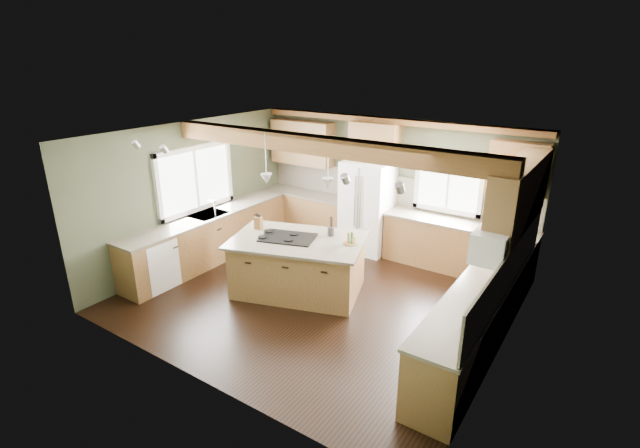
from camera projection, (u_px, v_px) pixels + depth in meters
The scene contains 37 objects.
floor at pixel (319, 296), 7.52m from camera, with size 5.60×5.60×0.00m, color black.
ceiling at pixel (319, 136), 6.62m from camera, with size 5.60×5.60×0.00m, color silver.
wall_back at pixel (391, 185), 9.02m from camera, with size 5.60×5.60×0.00m, color #474D36.
wall_left at pixel (193, 192), 8.54m from camera, with size 5.00×5.00×0.00m, color #474D36.
wall_right at pixel (510, 265), 5.61m from camera, with size 5.00×5.00×0.00m, color #474D36.
ceiling_beam at pixel (318, 145), 6.65m from camera, with size 5.55×0.26×0.26m, color brown.
soffit_trim at pixel (392, 121), 8.51m from camera, with size 5.55×0.20×0.10m, color brown.
backsplash_back at pixel (390, 190), 9.04m from camera, with size 5.58×0.03×0.58m, color brown.
backsplash_right at pixel (509, 270), 5.69m from camera, with size 0.03×3.70×0.58m, color brown.
base_cab_back_left at pixel (307, 214), 10.02m from camera, with size 2.02×0.60×0.88m, color brown.
counter_back_left at pixel (307, 194), 9.86m from camera, with size 2.06×0.64×0.04m, color brown.
base_cab_back_right at pixel (456, 247), 8.31m from camera, with size 2.62×0.60×0.88m, color brown.
counter_back_right at pixel (459, 223), 8.15m from camera, with size 2.66×0.64×0.04m, color brown.
base_cab_left at pixel (211, 238), 8.72m from camera, with size 0.60×3.70×0.88m, color brown.
counter_left at pixel (209, 215), 8.56m from camera, with size 0.64×3.74×0.04m, color brown.
base_cab_right at pixel (478, 317), 6.10m from camera, with size 0.60×3.70×0.88m, color brown.
counter_right at pixel (482, 286), 5.94m from camera, with size 0.64×3.74×0.04m, color brown.
upper_cab_back_left at pixel (302, 143), 9.70m from camera, with size 1.40×0.35×0.90m, color brown.
upper_cab_over_fridge at pixel (375, 141), 8.75m from camera, with size 0.96×0.35×0.70m, color brown.
upper_cab_right at pixel (520, 194), 6.18m from camera, with size 0.35×2.20×0.90m, color brown.
upper_cab_back_corner at pixel (518, 170), 7.46m from camera, with size 0.90×0.35×0.90m, color brown.
window_left at pixel (195, 179), 8.48m from camera, with size 0.04×1.60×1.05m, color white.
window_back at pixel (449, 181), 8.32m from camera, with size 1.10×0.04×1.00m, color white.
sink at pixel (209, 215), 8.56m from camera, with size 0.50×0.65×0.03m, color #262628.
faucet at pixel (215, 209), 8.41m from camera, with size 0.02×0.02×0.28m, color #B2B2B7.
dishwasher at pixel (153, 263), 7.70m from camera, with size 0.60×0.60×0.84m, color white.
oven at pixel (443, 370), 5.10m from camera, with size 0.60×0.72×0.84m, color white.
microwave at pixel (493, 243), 5.60m from camera, with size 0.40×0.70×0.38m, color white.
pendant_left at pixel (266, 179), 7.19m from camera, with size 0.18×0.18×0.16m, color #B2B2B7.
pendant_right at pixel (328, 183), 6.94m from camera, with size 0.18×0.18×0.16m, color #B2B2B7.
refrigerator at pixel (367, 207), 9.02m from camera, with size 0.90×0.74×1.80m, color white.
island at pixel (298, 266), 7.57m from camera, with size 1.98×1.21×0.88m, color brown.
island_top at pixel (298, 240), 7.41m from camera, with size 2.11×1.34×0.04m, color brown.
cooktop at pixel (288, 237), 7.44m from camera, with size 0.86×0.57×0.02m, color black.
knife_block at pixel (259, 223), 7.79m from camera, with size 0.13×0.10×0.21m, color brown.
utensil_crock at pixel (331, 231), 7.52m from camera, with size 0.11×0.11×0.15m, color #483F3A.
bottle_tray at pixel (350, 238), 7.18m from camera, with size 0.22×0.22×0.20m, color brown, non-canonical shape.
Camera 1 is at (3.72, -5.51, 3.71)m, focal length 26.00 mm.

